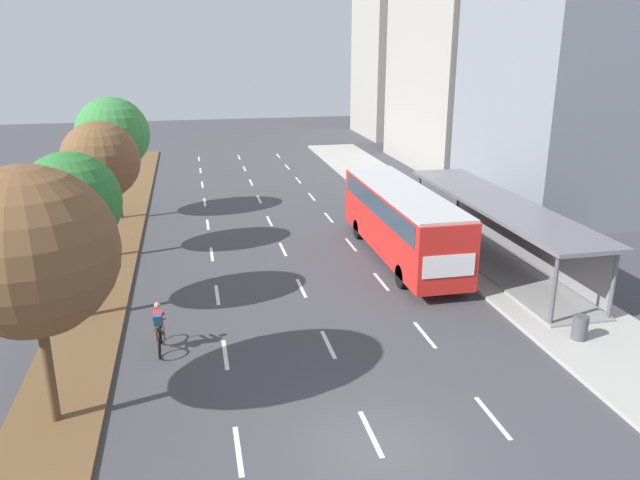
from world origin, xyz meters
name	(u,v)px	position (x,y,z in m)	size (l,w,h in m)	color
ground_plane	(378,449)	(0.00, 0.00, 0.00)	(140.00, 140.00, 0.00)	#424247
median_strip	(117,236)	(-8.30, 20.00, 0.06)	(2.60, 52.00, 0.12)	brown
sidewalk_right	(429,217)	(9.25, 20.00, 0.07)	(4.50, 52.00, 0.15)	#ADAAA3
lane_divider_left	(210,238)	(-3.50, 18.71, 0.00)	(0.14, 48.42, 0.01)	white
lane_divider_center	(276,234)	(0.00, 18.71, 0.00)	(0.14, 48.42, 0.01)	white
lane_divider_right	(339,230)	(3.50, 18.71, 0.00)	(0.14, 48.42, 0.01)	white
bus_shelter	(502,225)	(9.53, 12.08, 1.86)	(2.90, 14.37, 2.86)	gray
bus	(401,217)	(5.25, 13.67, 2.07)	(2.54, 11.29, 3.37)	red
cyclist	(159,329)	(-5.60, 6.57, 0.79)	(0.46, 1.82, 1.71)	black
median_tree_nearest	(31,252)	(-8.25, 2.92, 4.93)	(4.36, 4.36, 7.00)	brown
median_tree_second	(71,202)	(-8.44, 9.74, 4.50)	(3.54, 3.54, 6.16)	brown
median_tree_third	(100,161)	(-8.23, 16.56, 4.69)	(3.56, 3.56, 6.37)	brown
median_tree_fourth	(113,134)	(-8.36, 23.37, 4.94)	(4.06, 4.06, 6.86)	brown
trash_bin	(580,328)	(8.45, 4.18, 0.57)	(0.52, 0.52, 0.85)	#4C4C51
building_near_right	(577,68)	(18.39, 21.05, 8.32)	(9.95, 11.84, 16.64)	gray
building_mid_right	(458,18)	(16.69, 34.72, 11.49)	(6.80, 14.04, 22.98)	#A39E93
building_far_right	(393,48)	(17.34, 52.21, 9.09)	(6.32, 10.36, 18.17)	#A39E93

